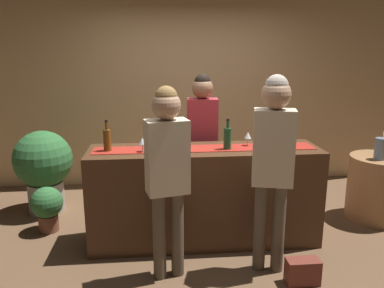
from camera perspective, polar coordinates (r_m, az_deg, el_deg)
ground_plane at (r=4.17m, az=1.80°, el=-13.84°), size 10.00×10.00×0.00m
back_wall at (r=5.60m, az=-0.56°, el=8.92°), size 6.00×0.12×2.90m
bar_counter at (r=3.96m, az=1.85°, el=-7.56°), size 2.29×0.60×0.98m
counter_runner_cloth at (r=3.81m, az=1.91°, el=-0.64°), size 2.18×0.28×0.01m
wine_bottle_clear at (r=4.04m, az=13.18°, el=1.45°), size 0.07×0.07×0.30m
wine_bottle_amber at (r=3.77m, az=-12.38°, el=0.63°), size 0.07×0.07×0.30m
wine_bottle_green at (r=3.77m, az=5.24°, el=0.87°), size 0.07×0.07×0.30m
wine_glass_near_customer at (r=3.68m, az=-7.33°, el=0.39°), size 0.07×0.07×0.14m
wine_glass_mid_counter at (r=3.92m, az=8.23°, el=1.21°), size 0.07×0.07×0.14m
bartender at (r=4.36m, az=1.52°, el=1.89°), size 0.35×0.23×1.67m
customer_sipping at (r=3.31m, az=11.86°, el=-1.40°), size 0.38×0.28×1.74m
customer_browsing at (r=3.17m, az=-3.66°, el=-2.99°), size 0.38×0.27×1.66m
round_side_table at (r=4.99m, az=25.70°, el=-5.83°), size 0.68×0.68×0.74m
vase_on_side_table at (r=4.76m, az=26.03°, el=-0.63°), size 0.13×0.13×0.24m
potted_plant_tall at (r=4.95m, az=-21.02°, el=-3.00°), size 0.68×0.68×1.00m
potted_plant_small at (r=4.50m, az=-20.56°, el=-8.54°), size 0.34×0.34×0.50m
handbag at (r=3.56m, az=15.98°, el=-17.61°), size 0.28×0.14×0.22m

